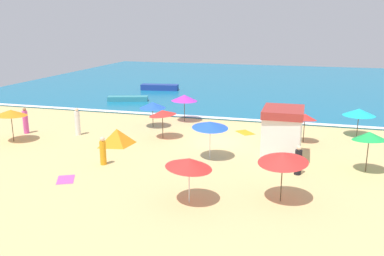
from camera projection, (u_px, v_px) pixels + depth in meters
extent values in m
plane|color=#D8B775|center=(218.00, 141.00, 26.96)|extent=(60.00, 60.00, 0.00)
cube|color=#146B93|center=(264.00, 82.00, 53.03)|extent=(60.00, 44.00, 0.10)
cube|color=white|center=(234.00, 119.00, 32.80)|extent=(57.00, 0.70, 0.01)
cube|color=white|center=(282.00, 138.00, 23.18)|extent=(2.14, 2.65, 2.55)
cube|color=#A5332D|center=(283.00, 112.00, 22.80)|extent=(2.23, 2.80, 0.43)
cylinder|color=#4C3823|center=(304.00, 129.00, 26.50)|extent=(0.05, 0.05, 1.87)
cone|color=red|center=(305.00, 117.00, 26.30)|extent=(1.54, 1.57, 0.55)
cylinder|color=silver|center=(210.00, 141.00, 23.32)|extent=(0.05, 0.05, 2.14)
cone|color=blue|center=(210.00, 125.00, 23.08)|extent=(2.89, 2.90, 0.51)
cylinder|color=#4C3823|center=(368.00, 153.00, 21.19)|extent=(0.05, 0.05, 2.14)
cone|color=green|center=(369.00, 136.00, 20.96)|extent=(2.42, 2.42, 0.59)
cylinder|color=#4C3823|center=(282.00, 178.00, 17.69)|extent=(0.05, 0.05, 2.21)
cone|color=red|center=(283.00, 157.00, 17.46)|extent=(2.92, 2.93, 0.68)
cylinder|color=#4C3823|center=(12.00, 126.00, 26.71)|extent=(0.05, 0.05, 2.08)
cone|color=orange|center=(11.00, 113.00, 26.48)|extent=(2.84, 2.84, 0.48)
cylinder|color=#4C3823|center=(153.00, 115.00, 30.45)|extent=(0.05, 0.05, 1.85)
cone|color=blue|center=(153.00, 105.00, 30.26)|extent=(2.34, 2.34, 0.46)
cylinder|color=silver|center=(189.00, 181.00, 17.60)|extent=(0.05, 0.05, 1.98)
cone|color=red|center=(189.00, 163.00, 17.39)|extent=(2.14, 2.11, 0.61)
cylinder|color=#4C3823|center=(163.00, 125.00, 27.52)|extent=(0.05, 0.05, 1.88)
cone|color=red|center=(162.00, 113.00, 27.32)|extent=(1.98, 1.96, 0.55)
cylinder|color=#4C3823|center=(358.00, 123.00, 27.98)|extent=(0.05, 0.05, 1.89)
cone|color=#19B7C6|center=(359.00, 112.00, 27.79)|extent=(2.28, 2.28, 0.49)
cylinder|color=#4C3823|center=(184.00, 108.00, 32.21)|extent=(0.05, 0.05, 2.07)
cone|color=#B733C6|center=(184.00, 98.00, 32.00)|extent=(2.77, 2.77, 0.53)
pyramid|color=orange|center=(117.00, 137.00, 25.97)|extent=(2.36, 2.38, 1.09)
cylinder|color=white|center=(78.00, 123.00, 28.29)|extent=(0.48, 0.48, 1.68)
sphere|color=beige|center=(77.00, 110.00, 28.05)|extent=(0.26, 0.26, 0.26)
cylinder|color=black|center=(298.00, 162.00, 20.96)|extent=(0.49, 0.49, 1.31)
sphere|color=beige|center=(299.00, 148.00, 20.76)|extent=(0.25, 0.25, 0.25)
cylinder|color=#D84CA5|center=(26.00, 122.00, 28.75)|extent=(0.48, 0.48, 1.61)
sphere|color=#9E6B47|center=(24.00, 109.00, 28.52)|extent=(0.24, 0.24, 0.24)
cylinder|color=orange|center=(103.00, 153.00, 22.43)|extent=(0.46, 0.46, 1.34)
sphere|color=beige|center=(102.00, 139.00, 22.23)|extent=(0.27, 0.27, 0.27)
cube|color=#D84CA5|center=(66.00, 180.00, 20.40)|extent=(1.28, 1.45, 0.01)
cube|color=orange|center=(245.00, 133.00, 29.09)|extent=(1.60, 1.67, 0.01)
cube|color=teal|center=(128.00, 99.00, 40.24)|extent=(4.03, 2.12, 0.46)
cube|color=navy|center=(160.00, 87.00, 46.74)|extent=(4.34, 1.81, 0.64)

